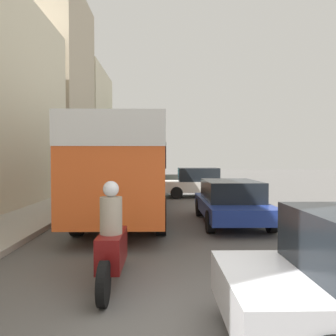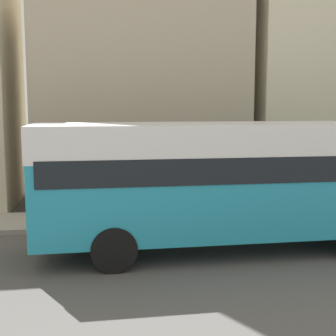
% 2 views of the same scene
% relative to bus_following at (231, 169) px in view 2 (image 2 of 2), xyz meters
% --- Properties ---
extents(building_far_terrace, '(6.07, 7.39, 13.72)m').
position_rel_bus_following_xyz_m(building_far_terrace, '(-7.45, -1.57, 4.83)').
color(building_far_terrace, '#BCAD93').
rests_on(building_far_terrace, ground_plane).
extents(bus_following, '(2.50, 9.38, 3.13)m').
position_rel_bus_following_xyz_m(bus_following, '(0.00, 0.00, 0.00)').
color(bus_following, teal).
rests_on(bus_following, ground_plane).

